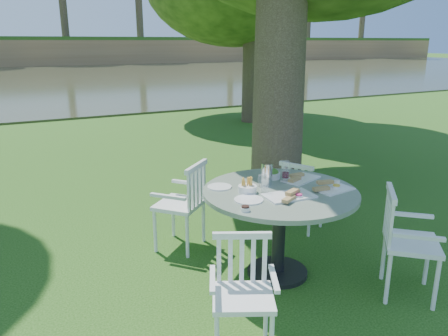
{
  "coord_description": "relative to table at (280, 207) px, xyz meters",
  "views": [
    {
      "loc": [
        -2.0,
        -3.61,
        2.1
      ],
      "look_at": [
        0.0,
        0.2,
        0.85
      ],
      "focal_mm": 35.0,
      "sensor_mm": 36.0,
      "label": 1
    }
  ],
  "objects": [
    {
      "name": "ground",
      "position": [
        -0.15,
        0.6,
        -0.67
      ],
      "size": [
        140.0,
        140.0,
        0.0
      ],
      "primitive_type": "plane",
      "color": "#163D0C",
      "rests_on": "ground"
    },
    {
      "name": "table",
      "position": [
        0.0,
        0.0,
        0.0
      ],
      "size": [
        1.38,
        1.38,
        0.83
      ],
      "color": "black",
      "rests_on": "ground"
    },
    {
      "name": "chair_ne",
      "position": [
        0.77,
        0.71,
        -0.19
      ],
      "size": [
        0.53,
        0.54,
        0.81
      ],
      "rotation": [
        0.0,
        0.0,
        -4.26
      ],
      "color": "white",
      "rests_on": "ground"
    },
    {
      "name": "chair_nw",
      "position": [
        -0.53,
        0.89,
        -0.12
      ],
      "size": [
        0.64,
        0.64,
        0.92
      ],
      "rotation": [
        0.0,
        0.0,
        -2.42
      ],
      "color": "white",
      "rests_on": "ground"
    },
    {
      "name": "chair_sw",
      "position": [
        -0.78,
        -0.69,
        -0.19
      ],
      "size": [
        0.54,
        0.53,
        0.82
      ],
      "rotation": [
        0.0,
        0.0,
        -0.46
      ],
      "color": "white",
      "rests_on": "ground"
    },
    {
      "name": "chair_se",
      "position": [
        0.73,
        -0.73,
        -0.13
      ],
      "size": [
        0.64,
        0.64,
        0.92
      ],
      "rotation": [
        0.0,
        0.0,
        0.83
      ],
      "color": "white",
      "rests_on": "ground"
    },
    {
      "name": "tableware",
      "position": [
        0.01,
        0.08,
        0.2
      ],
      "size": [
        1.17,
        0.77,
        0.21
      ],
      "color": "white",
      "rests_on": "table"
    },
    {
      "name": "river",
      "position": [
        -0.15,
        23.6,
        -0.67
      ],
      "size": [
        100.0,
        28.0,
        0.12
      ],
      "primitive_type": "cube",
      "color": "#31351F",
      "rests_on": "ground"
    }
  ]
}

